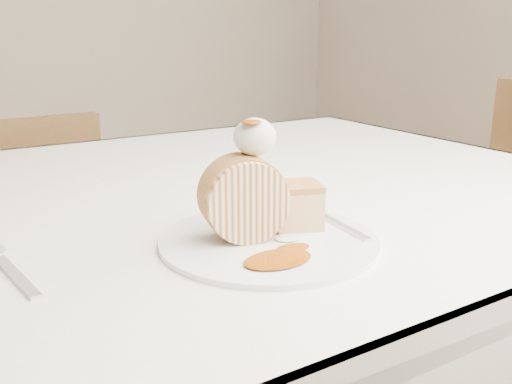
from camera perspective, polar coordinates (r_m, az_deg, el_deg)
table at (r=0.82m, az=-11.39°, el=-6.72°), size 1.40×0.90×0.75m
chair_far at (r=1.55m, az=-22.32°, el=-5.16°), size 0.38×0.38×0.78m
plate at (r=0.62m, az=1.29°, el=-4.89°), size 0.30×0.30×0.01m
roulade_slice at (r=0.60m, az=-1.21°, el=-0.69°), size 0.10×0.07×0.09m
cake_chunk at (r=0.64m, az=4.06°, el=-1.61°), size 0.07×0.06×0.04m
whipped_cream at (r=0.60m, az=-0.13°, el=5.54°), size 0.05×0.05×0.04m
caramel_drizzle at (r=0.58m, az=-0.47°, el=7.48°), size 0.02×0.02×0.00m
caramel_pool at (r=0.56m, az=2.20°, el=-6.71°), size 0.09×0.07×0.00m
fork at (r=0.65m, az=8.62°, el=-3.36°), size 0.04×0.14×0.00m
spoon at (r=0.58m, az=-22.86°, el=-7.73°), size 0.04×0.14×0.00m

